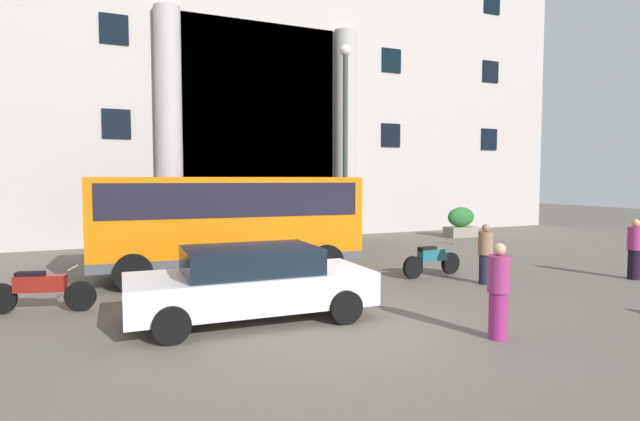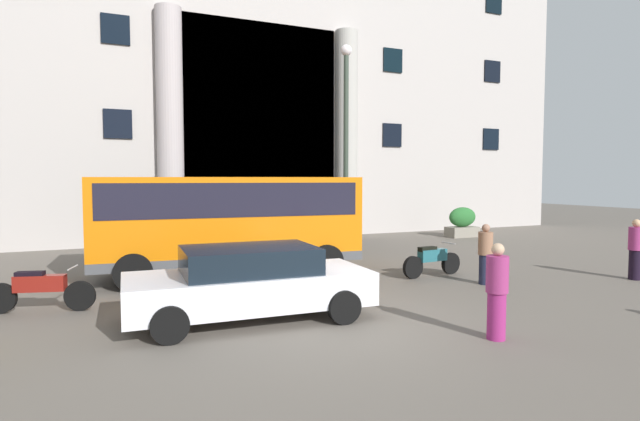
% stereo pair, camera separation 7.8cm
% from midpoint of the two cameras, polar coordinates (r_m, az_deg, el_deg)
% --- Properties ---
extents(ground_plane, '(80.00, 64.00, 0.12)m').
position_cam_midpoint_polar(ground_plane, '(9.32, 2.20, -13.31)').
color(ground_plane, '#605850').
extents(office_building_facade, '(38.58, 9.77, 21.63)m').
position_cam_midpoint_polar(office_building_facade, '(27.03, -15.52, 21.04)').
color(office_building_facade, '#ADA5A1').
rests_on(office_building_facade, ground_plane).
extents(orange_minibus, '(7.10, 3.22, 2.69)m').
position_cam_midpoint_polar(orange_minibus, '(13.93, -10.24, -0.70)').
color(orange_minibus, orange).
rests_on(orange_minibus, ground_plane).
extents(bus_stop_sign, '(0.44, 0.08, 2.67)m').
position_cam_midpoint_polar(bus_stop_sign, '(16.83, 2.51, 0.21)').
color(bus_stop_sign, '#969A15').
rests_on(bus_stop_sign, ground_plane).
extents(hedge_planter_entrance_left, '(1.41, 0.88, 1.51)m').
position_cam_midpoint_polar(hedge_planter_entrance_left, '(20.46, -1.94, -1.77)').
color(hedge_planter_entrance_left, gray).
rests_on(hedge_planter_entrance_left, ground_plane).
extents(hedge_planter_entrance_right, '(1.46, 0.74, 1.36)m').
position_cam_midpoint_polar(hedge_planter_entrance_right, '(23.79, 15.92, -1.33)').
color(hedge_planter_entrance_right, gray).
rests_on(hedge_planter_entrance_right, ground_plane).
extents(hedge_planter_west, '(2.20, 0.92, 1.56)m').
position_cam_midpoint_polar(hedge_planter_west, '(18.63, -17.99, -2.40)').
color(hedge_planter_west, slate).
rests_on(hedge_planter_west, ground_plane).
extents(white_taxi_kerbside, '(4.59, 2.23, 1.37)m').
position_cam_midpoint_polar(white_taxi_kerbside, '(9.65, -7.76, -8.02)').
color(white_taxi_kerbside, silver).
rests_on(white_taxi_kerbside, ground_plane).
extents(motorcycle_far_end, '(1.94, 0.55, 0.89)m').
position_cam_midpoint_polar(motorcycle_far_end, '(14.04, 12.65, -5.48)').
color(motorcycle_far_end, black).
rests_on(motorcycle_far_end, ground_plane).
extents(motorcycle_near_kerb, '(2.03, 0.78, 0.89)m').
position_cam_midpoint_polar(motorcycle_near_kerb, '(11.54, -29.17, -7.80)').
color(motorcycle_near_kerb, black).
rests_on(motorcycle_near_kerb, ground_plane).
extents(pedestrian_woman_with_bag, '(0.36, 0.36, 1.60)m').
position_cam_midpoint_polar(pedestrian_woman_with_bag, '(8.88, 19.66, -8.63)').
color(pedestrian_woman_with_bag, '#932467').
rests_on(pedestrian_woman_with_bag, ground_plane).
extents(pedestrian_man_red_shirt, '(0.36, 0.36, 1.52)m').
position_cam_midpoint_polar(pedestrian_man_red_shirt, '(13.33, 18.39, -4.73)').
color(pedestrian_man_red_shirt, '#1D2037').
rests_on(pedestrian_man_red_shirt, ground_plane).
extents(pedestrian_man_crossing, '(0.36, 0.36, 1.60)m').
position_cam_midpoint_polar(pedestrian_man_crossing, '(15.62, 32.29, -3.76)').
color(pedestrian_man_crossing, black).
rests_on(pedestrian_man_crossing, ground_plane).
extents(lamppost_plaza_centre, '(0.40, 0.40, 7.40)m').
position_cam_midpoint_polar(lamppost_plaza_centre, '(18.25, 3.08, 8.87)').
color(lamppost_plaza_centre, '#313D32').
rests_on(lamppost_plaza_centre, ground_plane).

